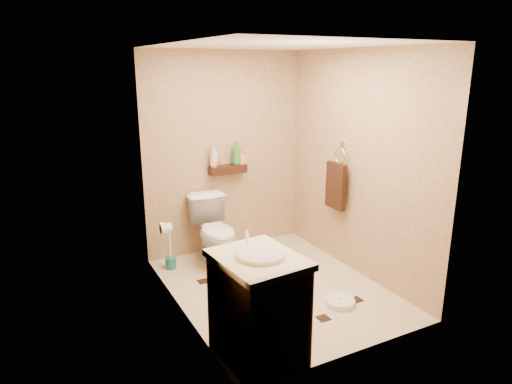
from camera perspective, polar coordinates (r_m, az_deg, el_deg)
ground at (r=4.84m, az=2.45°, el=-11.84°), size 2.50×2.50×0.00m
wall_back at (r=5.50m, az=-3.93°, el=4.83°), size 2.00×0.04×2.40m
wall_front at (r=3.43m, az=13.16°, el=-2.28°), size 2.00×0.04×2.40m
wall_left at (r=4.02m, az=-9.81°, el=0.54°), size 0.04×2.50×2.40m
wall_right at (r=4.98m, az=12.66°, el=3.32°), size 0.04×2.50×2.40m
ceiling at (r=4.29m, az=2.84°, el=17.89°), size 2.00×2.50×0.02m
wall_shelf at (r=5.47m, az=-3.55°, el=2.84°), size 0.46×0.14×0.10m
floor_accents at (r=4.80m, az=3.13°, el=-12.00°), size 1.30×1.42×0.01m
toilet at (r=5.23m, az=-5.11°, el=-5.00°), size 0.48×0.79×0.78m
vanity at (r=3.60m, az=0.28°, el=-14.12°), size 0.64×0.75×0.99m
bathroom_scale at (r=4.58m, az=10.45°, el=-13.36°), size 0.37×0.37×0.06m
toilet_brush at (r=5.26m, az=-10.67°, el=-7.51°), size 0.12×0.12×0.53m
towel_ring at (r=5.17m, az=9.99°, el=1.02°), size 0.12×0.30×0.76m
toilet_paper at (r=4.81m, az=-11.21°, el=-4.48°), size 0.12×0.11×0.12m
bottle_a at (r=5.36m, az=-5.30°, el=4.55°), size 0.12×0.12×0.27m
bottle_b at (r=5.38m, az=-5.26°, el=3.93°), size 0.07×0.07×0.15m
bottle_c at (r=5.38m, az=-5.10°, el=3.93°), size 0.16×0.16×0.14m
bottle_d at (r=5.48m, az=-2.46°, el=4.89°), size 0.15×0.15×0.28m
bottle_e at (r=5.51m, az=-1.86°, el=4.40°), size 0.10×0.10×0.17m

